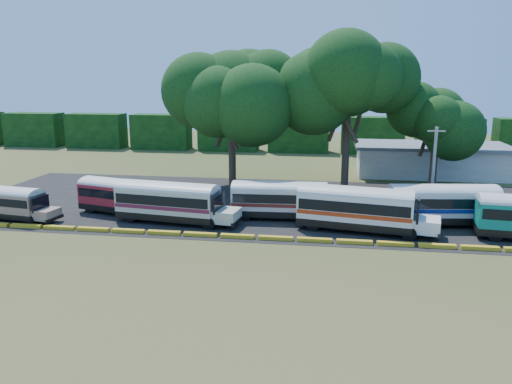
# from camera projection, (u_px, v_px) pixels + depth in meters

# --- Properties ---
(ground) EXTENTS (160.00, 160.00, 0.00)m
(ground) POSITION_uv_depth(u_px,v_px,m) (254.00, 243.00, 37.86)
(ground) COLOR #2F4A18
(ground) RESTS_ON ground
(asphalt_strip) EXTENTS (64.00, 24.00, 0.02)m
(asphalt_strip) POSITION_uv_depth(u_px,v_px,m) (283.00, 205.00, 49.26)
(asphalt_strip) COLOR black
(asphalt_strip) RESTS_ON ground
(curb) EXTENTS (53.70, 0.45, 0.30)m
(curb) POSITION_uv_depth(u_px,v_px,m) (256.00, 237.00, 38.79)
(curb) COLOR gold
(curb) RESTS_ON ground
(terminal_building) EXTENTS (19.00, 9.00, 4.00)m
(terminal_building) POSITION_uv_depth(u_px,v_px,m) (430.00, 160.00, 63.63)
(terminal_building) COLOR silver
(terminal_building) RESTS_ON ground
(treeline_backdrop) EXTENTS (130.00, 4.00, 6.00)m
(treeline_backdrop) POSITION_uv_depth(u_px,v_px,m) (299.00, 134.00, 83.40)
(treeline_backdrop) COLOR black
(treeline_backdrop) RESTS_ON ground
(bus_beige) EXTENTS (9.26, 3.53, 2.97)m
(bus_beige) POSITION_uv_depth(u_px,v_px,m) (5.00, 201.00, 43.85)
(bus_beige) COLOR black
(bus_beige) RESTS_ON ground
(bus_red) EXTENTS (10.20, 4.87, 3.26)m
(bus_red) POSITION_uv_depth(u_px,v_px,m) (123.00, 194.00, 45.46)
(bus_red) COLOR black
(bus_red) RESTS_ON ground
(bus_cream_west) EXTENTS (11.08, 4.08, 3.56)m
(bus_cream_west) POSITION_uv_depth(u_px,v_px,m) (170.00, 200.00, 42.84)
(bus_cream_west) COLOR black
(bus_cream_west) RESTS_ON ground
(bus_cream_east) EXTENTS (10.33, 2.99, 3.36)m
(bus_cream_east) POSITION_uv_depth(u_px,v_px,m) (282.00, 198.00, 43.98)
(bus_cream_east) COLOR black
(bus_cream_east) RESTS_ON ground
(bus_white_red) EXTENTS (11.55, 4.79, 3.69)m
(bus_white_red) POSITION_uv_depth(u_px,v_px,m) (358.00, 206.00, 40.36)
(bus_white_red) COLOR black
(bus_white_red) RESTS_ON ground
(bus_white_blue) EXTENTS (11.07, 4.09, 3.55)m
(bus_white_blue) POSITION_uv_depth(u_px,v_px,m) (446.00, 202.00, 41.97)
(bus_white_blue) COLOR black
(bus_white_blue) RESTS_ON ground
(tree_west) EXTENTS (12.20, 12.20, 15.12)m
(tree_west) POSITION_uv_depth(u_px,v_px,m) (232.00, 93.00, 53.44)
(tree_west) COLOR #3D2E1E
(tree_west) RESTS_ON ground
(tree_center) EXTENTS (11.43, 11.43, 16.57)m
(tree_center) POSITION_uv_depth(u_px,v_px,m) (349.00, 77.00, 51.98)
(tree_center) COLOR #3D2E1E
(tree_center) RESTS_ON ground
(tree_east) EXTENTS (8.32, 8.32, 11.19)m
(tree_east) POSITION_uv_depth(u_px,v_px,m) (437.00, 116.00, 54.94)
(tree_east) COLOR #3D2E1E
(tree_east) RESTS_ON ground
(utility_pole) EXTENTS (1.60, 0.30, 7.81)m
(utility_pole) POSITION_uv_depth(u_px,v_px,m) (434.00, 167.00, 47.04)
(utility_pole) COLOR gray
(utility_pole) RESTS_ON ground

